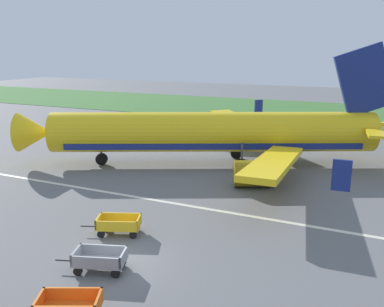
{
  "coord_description": "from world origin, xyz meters",
  "views": [
    {
      "loc": [
        11.43,
        -16.06,
        10.69
      ],
      "look_at": [
        -1.74,
        12.6,
        2.8
      ],
      "focal_mm": 39.21,
      "sensor_mm": 36.0,
      "label": 1
    }
  ],
  "objects_px": {
    "airplane": "(224,133)",
    "baggage_cart_nearest": "(69,307)",
    "baggage_cart_third_in_row": "(119,224)",
    "baggage_cart_second_in_row": "(100,260)"
  },
  "relations": [
    {
      "from": "airplane",
      "to": "baggage_cart_second_in_row",
      "type": "relative_size",
      "value": 9.84
    },
    {
      "from": "airplane",
      "to": "baggage_cart_nearest",
      "type": "distance_m",
      "value": 25.03
    },
    {
      "from": "airplane",
      "to": "baggage_cart_nearest",
      "type": "height_order",
      "value": "airplane"
    },
    {
      "from": "baggage_cart_third_in_row",
      "to": "baggage_cart_nearest",
      "type": "bearing_deg",
      "value": -69.7
    },
    {
      "from": "baggage_cart_second_in_row",
      "to": "baggage_cart_third_in_row",
      "type": "bearing_deg",
      "value": 111.83
    },
    {
      "from": "airplane",
      "to": "baggage_cart_third_in_row",
      "type": "height_order",
      "value": "airplane"
    },
    {
      "from": "airplane",
      "to": "baggage_cart_second_in_row",
      "type": "xyz_separation_m",
      "value": [
        1.39,
        -21.05,
        -2.45
      ]
    },
    {
      "from": "baggage_cart_nearest",
      "to": "baggage_cart_third_in_row",
      "type": "xyz_separation_m",
      "value": [
        -2.84,
        7.68,
        0.0
      ]
    },
    {
      "from": "airplane",
      "to": "baggage_cart_nearest",
      "type": "xyz_separation_m",
      "value": [
        2.65,
        -24.77,
        -2.45
      ]
    },
    {
      "from": "baggage_cart_nearest",
      "to": "baggage_cart_second_in_row",
      "type": "xyz_separation_m",
      "value": [
        -1.26,
        3.73,
        0.0
      ]
    }
  ]
}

